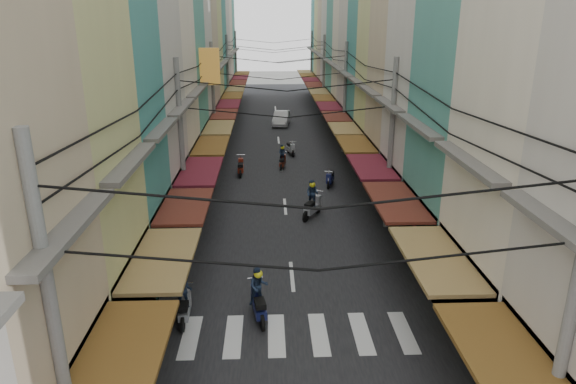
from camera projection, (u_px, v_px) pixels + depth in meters
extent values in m
plane|color=slate|center=(290.00, 255.00, 22.48)|extent=(160.00, 160.00, 0.00)
cube|color=black|center=(279.00, 146.00, 41.38)|extent=(10.00, 80.00, 0.02)
cube|color=gray|center=(198.00, 146.00, 41.13)|extent=(3.00, 80.00, 0.06)
cube|color=gray|center=(359.00, 145.00, 41.62)|extent=(3.00, 80.00, 0.06)
cube|color=silver|center=(190.00, 337.00, 16.66)|extent=(0.55, 2.40, 0.01)
cube|color=silver|center=(234.00, 336.00, 16.72)|extent=(0.55, 2.40, 0.01)
cube|color=silver|center=(276.00, 335.00, 16.77)|extent=(0.55, 2.40, 0.01)
cube|color=silver|center=(319.00, 334.00, 16.82)|extent=(0.55, 2.40, 0.01)
cube|color=silver|center=(361.00, 333.00, 16.87)|extent=(0.55, 2.40, 0.01)
cube|color=silver|center=(403.00, 332.00, 16.93)|extent=(0.55, 2.40, 0.01)
cube|color=brown|center=(121.00, 356.00, 10.97)|extent=(1.80, 4.34, 0.12)
cube|color=#595651|center=(71.00, 227.00, 9.98)|extent=(0.50, 4.24, 0.15)
cube|color=#C2C179|center=(1.00, 95.00, 13.69)|extent=(6.00, 4.70, 15.81)
cube|color=black|center=(118.00, 300.00, 15.82)|extent=(1.20, 4.52, 3.20)
cube|color=olive|center=(163.00, 258.00, 15.42)|extent=(1.80, 4.33, 0.12)
cube|color=#595651|center=(131.00, 162.00, 14.43)|extent=(0.50, 4.23, 0.15)
cube|color=teal|center=(57.00, 25.00, 17.39)|extent=(6.00, 4.30, 19.25)
cube|color=black|center=(149.00, 240.00, 20.08)|extent=(1.20, 4.13, 3.20)
cube|color=#5C251A|center=(185.00, 206.00, 19.68)|extent=(1.80, 3.96, 0.12)
cube|color=#595651|center=(162.00, 129.00, 18.68)|extent=(0.50, 3.87, 0.15)
cube|color=beige|center=(97.00, 2.00, 21.58)|extent=(6.00, 5.14, 20.93)
cube|color=black|center=(170.00, 199.00, 24.54)|extent=(1.20, 4.94, 3.20)
cube|color=maroon|center=(200.00, 171.00, 24.14)|extent=(1.80, 4.73, 0.12)
cube|color=#595651|center=(182.00, 108.00, 23.15)|extent=(0.50, 4.63, 0.15)
cube|color=beige|center=(131.00, 40.00, 26.91)|extent=(6.00, 4.95, 17.43)
cube|color=black|center=(186.00, 170.00, 29.31)|extent=(1.20, 4.75, 3.20)
cube|color=brown|center=(211.00, 146.00, 28.91)|extent=(1.80, 4.56, 0.12)
cube|color=#595651|center=(197.00, 92.00, 27.92)|extent=(0.50, 4.46, 0.15)
cube|color=teal|center=(152.00, 46.00, 31.80)|extent=(6.00, 4.99, 16.32)
cube|color=black|center=(197.00, 149.00, 34.01)|extent=(1.20, 4.80, 3.20)
cube|color=olive|center=(219.00, 128.00, 33.62)|extent=(1.80, 4.60, 0.12)
cube|color=#595651|center=(207.00, 81.00, 32.62)|extent=(0.50, 4.50, 0.15)
cube|color=black|center=(205.00, 133.00, 38.57)|extent=(1.20, 4.46, 3.20)
cube|color=#5C251A|center=(225.00, 114.00, 38.17)|extent=(1.80, 4.27, 0.12)
cube|color=#595651|center=(214.00, 73.00, 37.18)|extent=(0.50, 4.18, 0.15)
cube|color=tan|center=(176.00, 11.00, 40.17)|extent=(6.00, 4.89, 20.58)
cube|color=black|center=(212.00, 121.00, 43.08)|extent=(1.20, 4.70, 3.20)
cube|color=maroon|center=(229.00, 104.00, 42.68)|extent=(1.80, 4.50, 0.12)
cube|color=#595651|center=(220.00, 67.00, 41.68)|extent=(0.50, 4.40, 0.15)
cube|color=#C2C179|center=(185.00, 25.00, 44.97)|extent=(6.00, 4.52, 18.44)
cube|color=black|center=(217.00, 111.00, 47.53)|extent=(1.20, 4.34, 3.20)
cube|color=brown|center=(233.00, 96.00, 47.13)|extent=(1.80, 4.16, 0.12)
cube|color=#595651|center=(224.00, 62.00, 46.13)|extent=(0.50, 4.07, 0.15)
cube|color=teal|center=(192.00, 12.00, 49.21)|extent=(6.00, 5.20, 20.63)
cube|color=black|center=(221.00, 103.00, 52.12)|extent=(1.20, 4.99, 3.20)
cube|color=olive|center=(236.00, 89.00, 51.72)|extent=(1.80, 4.78, 0.12)
cube|color=#595651|center=(228.00, 58.00, 50.73)|extent=(0.50, 4.68, 0.15)
cube|color=black|center=(225.00, 96.00, 56.91)|extent=(1.20, 4.74, 3.20)
cube|color=#5C251A|center=(238.00, 83.00, 56.51)|extent=(1.80, 4.55, 0.12)
cube|color=#595651|center=(231.00, 55.00, 55.52)|extent=(0.50, 4.45, 0.15)
cube|color=beige|center=(204.00, 11.00, 58.59)|extent=(6.00, 4.96, 21.12)
cube|color=black|center=(228.00, 90.00, 61.59)|extent=(1.20, 4.76, 3.20)
cube|color=maroon|center=(240.00, 78.00, 61.19)|extent=(1.80, 4.56, 0.12)
cube|color=#595651|center=(234.00, 52.00, 60.19)|extent=(0.50, 4.46, 0.15)
cube|color=teal|center=(209.00, 16.00, 63.52)|extent=(6.00, 5.04, 19.90)
cube|color=black|center=(231.00, 84.00, 66.31)|extent=(1.20, 4.84, 3.20)
cube|color=brown|center=(242.00, 73.00, 65.92)|extent=(1.80, 4.64, 0.12)
cube|color=#595651|center=(236.00, 49.00, 64.92)|extent=(0.50, 4.54, 0.15)
cube|color=#583B14|center=(210.00, 66.00, 31.39)|extent=(1.20, 0.40, 2.20)
cube|color=brown|center=(506.00, 359.00, 10.88)|extent=(1.80, 4.35, 0.12)
cube|color=#595651|center=(560.00, 228.00, 9.93)|extent=(0.50, 4.25, 0.15)
cube|color=black|center=(478.00, 297.00, 15.97)|extent=(1.20, 4.78, 3.20)
cube|color=olive|center=(435.00, 258.00, 15.46)|extent=(1.80, 4.58, 0.12)
cube|color=#595651|center=(467.00, 161.00, 14.52)|extent=(0.50, 4.48, 0.15)
cube|color=teal|center=(509.00, 84.00, 18.87)|extent=(6.00, 5.03, 15.08)
cube|color=black|center=(430.00, 233.00, 20.71)|extent=(1.20, 4.83, 3.20)
cube|color=#5C251A|center=(395.00, 201.00, 20.19)|extent=(1.80, 4.63, 0.12)
cube|color=#595651|center=(418.00, 126.00, 19.25)|extent=(0.50, 4.53, 0.15)
cube|color=black|center=(400.00, 194.00, 25.35)|extent=(1.20, 4.60, 3.20)
cube|color=maroon|center=(371.00, 167.00, 24.84)|extent=(1.80, 4.41, 0.12)
cube|color=#595651|center=(389.00, 105.00, 23.89)|extent=(0.50, 4.31, 0.15)
cube|color=tan|center=(435.00, 7.00, 27.00)|extent=(6.00, 4.52, 20.74)
cube|color=black|center=(380.00, 167.00, 29.75)|extent=(1.20, 4.34, 3.20)
cube|color=brown|center=(356.00, 144.00, 29.24)|extent=(1.80, 4.16, 0.12)
cube|color=#595651|center=(370.00, 91.00, 28.29)|extent=(0.50, 4.07, 0.15)
cube|color=#C2C179|center=(409.00, 64.00, 32.16)|extent=(6.00, 4.12, 14.13)
cube|color=black|center=(366.00, 149.00, 33.84)|extent=(1.20, 3.96, 3.20)
cube|color=olive|center=(345.00, 128.00, 33.33)|extent=(1.80, 3.79, 0.12)
cube|color=#595651|center=(356.00, 82.00, 32.38)|extent=(0.50, 3.71, 0.15)
cube|color=teal|center=(395.00, 33.00, 35.62)|extent=(6.00, 4.40, 17.68)
cube|color=black|center=(356.00, 135.00, 37.87)|extent=(1.20, 4.23, 3.20)
cube|color=#5C251A|center=(336.00, 116.00, 37.36)|extent=(1.80, 4.05, 0.12)
cube|color=#595651|center=(347.00, 74.00, 36.41)|extent=(0.50, 3.96, 0.15)
cube|color=black|center=(347.00, 123.00, 42.14)|extent=(1.20, 4.45, 3.20)
cube|color=maroon|center=(329.00, 106.00, 41.63)|extent=(1.80, 4.26, 0.12)
cube|color=#595651|center=(338.00, 68.00, 40.69)|extent=(0.50, 4.17, 0.15)
cube|color=beige|center=(371.00, 7.00, 43.39)|extent=(6.00, 4.00, 21.25)
cube|color=black|center=(340.00, 114.00, 46.22)|extent=(1.20, 3.84, 3.20)
cube|color=brown|center=(323.00, 98.00, 45.71)|extent=(1.80, 3.68, 0.12)
cube|color=#595651|center=(332.00, 64.00, 44.77)|extent=(0.50, 3.60, 0.15)
cube|color=teal|center=(362.00, 2.00, 47.48)|extent=(6.00, 5.01, 22.33)
cube|color=black|center=(333.00, 106.00, 50.48)|extent=(1.20, 4.81, 3.20)
cube|color=olive|center=(319.00, 91.00, 49.97)|extent=(1.80, 4.61, 0.12)
cube|color=#595651|center=(326.00, 60.00, 49.03)|extent=(0.50, 4.51, 0.15)
cube|color=beige|center=(353.00, 17.00, 52.63)|extent=(6.00, 5.00, 19.71)
cube|color=black|center=(328.00, 98.00, 55.21)|extent=(1.20, 4.80, 3.20)
cube|color=#5C251A|center=(314.00, 85.00, 54.70)|extent=(1.80, 4.60, 0.12)
cube|color=#595651|center=(321.00, 56.00, 53.76)|extent=(0.50, 4.50, 0.15)
cube|color=tan|center=(346.00, 30.00, 57.50)|extent=(6.00, 4.32, 16.86)
cube|color=black|center=(323.00, 92.00, 59.62)|extent=(1.20, 4.15, 3.20)
cube|color=maroon|center=(310.00, 80.00, 59.11)|extent=(1.80, 3.97, 0.12)
cube|color=#595651|center=(317.00, 53.00, 58.16)|extent=(0.50, 3.89, 0.15)
cube|color=#C2C179|center=(341.00, 16.00, 61.08)|extent=(6.00, 4.33, 19.96)
cube|color=black|center=(319.00, 87.00, 63.71)|extent=(1.20, 4.16, 3.20)
cube|color=brown|center=(308.00, 76.00, 63.20)|extent=(1.80, 3.99, 0.12)
cube|color=#595651|center=(313.00, 50.00, 62.25)|extent=(0.50, 3.90, 0.15)
cube|color=teal|center=(335.00, 39.00, 66.35)|extent=(6.00, 4.88, 14.34)
cube|color=black|center=(316.00, 83.00, 68.06)|extent=(1.20, 4.68, 3.20)
cube|color=olive|center=(305.00, 72.00, 67.55)|extent=(1.80, 4.49, 0.12)
cube|color=#595651|center=(310.00, 48.00, 66.60)|extent=(0.50, 4.39, 0.15)
cylinder|color=slate|center=(57.00, 342.00, 9.62)|extent=(0.26, 0.26, 8.20)
cylinder|color=slate|center=(568.00, 330.00, 9.99)|extent=(0.26, 0.26, 8.20)
cylinder|color=slate|center=(182.00, 148.00, 23.80)|extent=(0.26, 0.26, 8.20)
cylinder|color=slate|center=(391.00, 146.00, 24.17)|extent=(0.26, 0.26, 8.20)
cylinder|color=slate|center=(213.00, 99.00, 37.98)|extent=(0.26, 0.26, 8.20)
cylinder|color=slate|center=(345.00, 98.00, 38.35)|extent=(0.26, 0.26, 8.20)
cylinder|color=slate|center=(228.00, 77.00, 52.16)|extent=(0.26, 0.26, 8.20)
cylinder|color=slate|center=(324.00, 76.00, 52.53)|extent=(0.26, 0.26, 8.20)
cylinder|color=slate|center=(236.00, 64.00, 66.34)|extent=(0.26, 0.26, 8.20)
cylinder|color=slate|center=(311.00, 64.00, 66.71)|extent=(0.26, 0.26, 8.20)
imported|color=silver|center=(281.00, 125.00, 49.37)|extent=(4.88, 2.42, 1.65)
imported|color=black|center=(448.00, 239.00, 24.07)|extent=(1.72, 1.19, 1.11)
cylinder|color=black|center=(259.00, 301.00, 18.27)|extent=(0.11, 0.56, 0.56)
cylinder|color=black|center=(259.00, 323.00, 16.95)|extent=(0.11, 0.56, 0.56)
cube|color=#141A4E|center=(259.00, 308.00, 17.55)|extent=(0.36, 1.23, 0.30)
cube|color=black|center=(259.00, 303.00, 17.20)|extent=(0.34, 0.59, 0.19)
cube|color=#141A4E|center=(259.00, 292.00, 18.03)|extent=(0.32, 0.30, 0.59)
imported|color=#1B283F|center=(259.00, 304.00, 17.51)|extent=(0.57, 0.40, 1.42)
sphere|color=yellow|center=(258.00, 276.00, 17.16)|extent=(0.30, 0.30, 0.30)
cylinder|color=black|center=(311.00, 207.00, 27.26)|extent=(0.11, 0.57, 0.57)
cylinder|color=black|center=(313.00, 217.00, 25.91)|extent=(0.11, 0.57, 0.57)
cube|color=gray|center=(312.00, 209.00, 26.53)|extent=(0.38, 1.27, 0.31)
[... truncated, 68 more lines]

